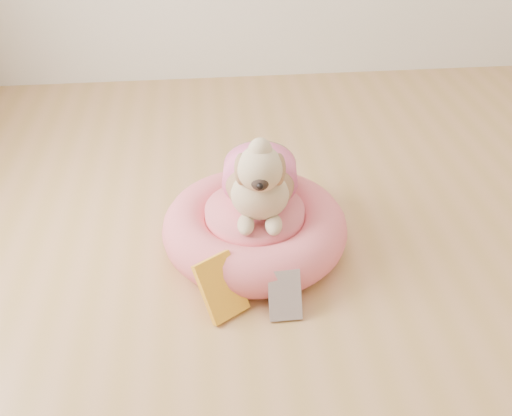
{
  "coord_description": "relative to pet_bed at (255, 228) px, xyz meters",
  "views": [
    {
      "loc": [
        -0.53,
        -1.36,
        1.49
      ],
      "look_at": [
        -0.35,
        0.41,
        0.23
      ],
      "focal_mm": 40.0,
      "sensor_mm": 36.0,
      "label": 1
    }
  ],
  "objects": [
    {
      "name": "book_white",
      "position": [
        0.07,
        -0.38,
        -0.01
      ],
      "size": [
        0.12,
        0.11,
        0.16
      ],
      "primitive_type": "cube",
      "rotation": [
        -0.56,
        0.0,
        0.01
      ],
      "color": "white",
      "rests_on": "floor"
    },
    {
      "name": "floor",
      "position": [
        0.35,
        -0.46,
        -0.09
      ],
      "size": [
        4.5,
        4.5,
        0.0
      ],
      "primitive_type": "plane",
      "color": "tan",
      "rests_on": "ground"
    },
    {
      "name": "dog",
      "position": [
        0.02,
        0.02,
        0.29
      ],
      "size": [
        0.41,
        0.55,
        0.38
      ],
      "primitive_type": null,
      "rotation": [
        0.0,
        0.0,
        -0.11
      ],
      "color": "brown",
      "rests_on": "pet_bed"
    },
    {
      "name": "pet_bed",
      "position": [
        0.0,
        0.0,
        0.0
      ],
      "size": [
        0.74,
        0.74,
        0.19
      ],
      "color": "#E85B75",
      "rests_on": "floor"
    },
    {
      "name": "book_yellow",
      "position": [
        -0.15,
        -0.34,
        0.01
      ],
      "size": [
        0.2,
        0.2,
        0.2
      ],
      "primitive_type": "cube",
      "rotation": [
        -0.57,
        0.0,
        0.57
      ],
      "color": "yellow",
      "rests_on": "floor"
    }
  ]
}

